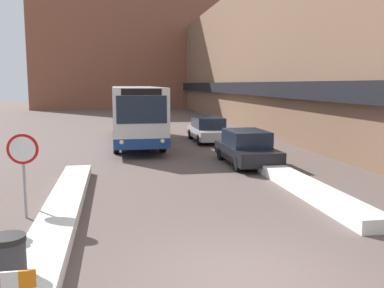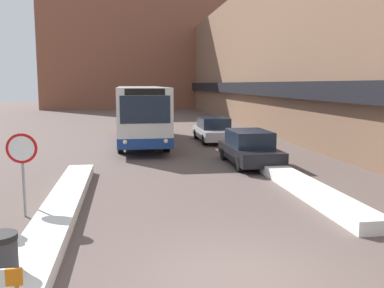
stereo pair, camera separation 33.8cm
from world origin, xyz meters
name	(u,v)px [view 1 (the left image)]	position (x,y,z in m)	size (l,w,h in m)	color
ground_plane	(247,278)	(0.00, 0.00, 0.00)	(160.00, 160.00, 0.00)	brown
building_row_right	(279,56)	(9.98, 24.00, 5.46)	(5.50, 60.00, 10.95)	brown
building_backdrop_far	(129,38)	(0.00, 54.80, 9.76)	(26.00, 8.00, 19.53)	brown
snow_bank_left	(62,211)	(-3.60, 4.15, 0.16)	(0.90, 10.79, 0.33)	silver
snow_bank_right	(310,189)	(3.60, 5.10, 0.18)	(0.90, 7.09, 0.35)	silver
city_bus	(136,112)	(-1.05, 17.73, 1.76)	(2.55, 11.59, 3.21)	silver
parked_car_front	(247,148)	(3.20, 10.25, 0.72)	(1.80, 4.23, 1.44)	black
parked_car_back	(208,129)	(3.20, 17.71, 0.71)	(1.84, 4.46, 1.43)	#B7B7BC
stop_sign	(23,158)	(-4.48, 4.25, 1.55)	(0.76, 0.08, 2.15)	gray
trash_bin	(8,264)	(-3.97, 0.23, 0.48)	(0.59, 0.59, 0.95)	#38383D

